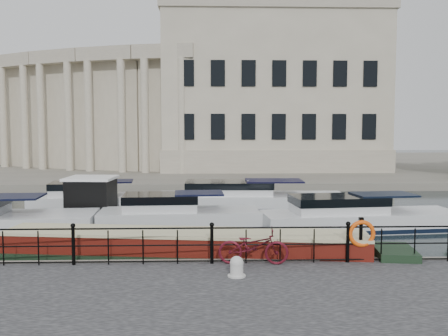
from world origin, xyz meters
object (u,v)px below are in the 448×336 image
(bicycle, at_px, (253,246))
(narrowboat, at_px, (184,256))
(mooring_bollard, at_px, (237,267))
(life_ring_post, at_px, (362,234))
(harbour_hut, at_px, (92,200))

(bicycle, distance_m, narrowboat, 2.75)
(mooring_bollard, distance_m, narrowboat, 3.23)
(life_ring_post, distance_m, harbour_hut, 14.26)
(narrowboat, relative_size, harbour_hut, 4.53)
(narrowboat, distance_m, harbour_hut, 9.80)
(narrowboat, xyz_separation_m, harbour_hut, (-4.88, 8.47, 0.59))
(life_ring_post, bearing_deg, mooring_bollard, -160.96)
(life_ring_post, bearing_deg, bicycle, -177.87)
(bicycle, height_order, life_ring_post, life_ring_post)
(life_ring_post, bearing_deg, harbour_hut, 135.56)
(bicycle, relative_size, mooring_bollard, 3.71)
(bicycle, height_order, narrowboat, bicycle)
(bicycle, xyz_separation_m, life_ring_post, (3.20, 0.12, 0.29))
(bicycle, distance_m, mooring_bollard, 1.33)
(bicycle, bearing_deg, mooring_bollard, 159.63)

